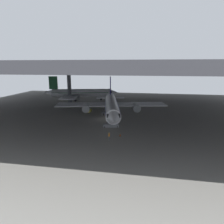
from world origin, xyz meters
name	(u,v)px	position (x,y,z in m)	size (l,w,h in m)	color
ground_plane	(108,119)	(0.00, 0.00, 0.00)	(110.00, 110.00, 0.00)	gray
hangar_structure	(116,66)	(-0.03, 13.74, 13.89)	(121.00, 99.00, 14.51)	#4C4F54
airplane_main	(111,106)	(0.52, 2.65, 3.27)	(32.22, 32.88, 10.51)	white
boarding_stairs	(111,124)	(1.95, -6.47, 0.71)	(4.20, 2.22, 4.46)	slate
crew_worker_near_nose	(109,136)	(3.28, -15.09, 0.88)	(0.30, 0.54, 1.55)	#232838
crew_worker_by_stairs	(107,119)	(0.52, -3.40, 1.01)	(0.37, 0.49, 1.76)	#232838
airplane_distant	(80,93)	(-16.91, 27.23, 3.15)	(30.29, 29.78, 9.84)	white
traffic_cone_orange	(120,135)	(5.07, -12.58, 0.29)	(0.36, 0.36, 0.60)	black
baggage_tug	(89,111)	(-7.31, 6.91, 0.53)	(1.34, 2.24, 0.90)	yellow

